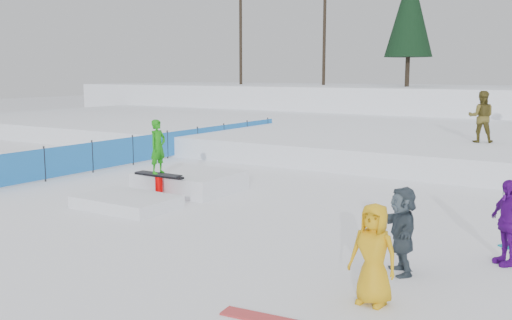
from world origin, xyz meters
The scene contains 10 objects.
ground centered at (0.00, 0.00, 0.00)m, with size 120.00×120.00×0.00m, color white.
snow_berm centered at (0.00, 30.00, 1.20)m, with size 60.00×14.00×2.40m, color white.
snow_midrise centered at (0.00, 16.00, 0.40)m, with size 50.00×18.00×0.80m, color white.
safety_fence centered at (-6.50, 6.60, 0.55)m, with size 0.05×16.00×1.10m.
walker_olive centered at (4.11, 11.70, 1.74)m, with size 0.91×0.71×1.88m, color brown.
spectator_purple centered at (6.80, 0.18, 0.76)m, with size 0.89×0.37×1.51m, color #570B89.
spectator_yellow centered at (5.46, -2.69, 0.74)m, with size 0.73×0.47×1.49m, color gold.
spectator_dark centered at (5.40, -1.23, 0.74)m, with size 1.37×0.44×1.48m, color #394652.
loose_board_red centered at (4.50, -4.00, 0.01)m, with size 1.40×0.28×0.03m, color #BA3334.
jib_rail_feature centered at (-1.87, 1.50, 0.30)m, with size 2.60×4.40×2.11m.
Camera 1 is at (8.23, -10.26, 3.31)m, focal length 40.00 mm.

